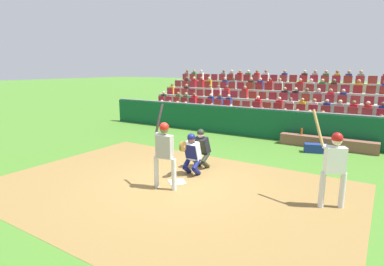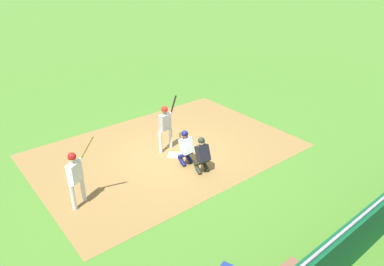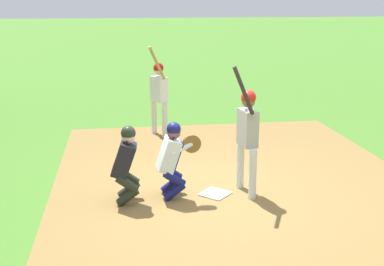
{
  "view_description": "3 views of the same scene",
  "coord_description": "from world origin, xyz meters",
  "px_view_note": "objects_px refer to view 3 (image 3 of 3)",
  "views": [
    {
      "loc": [
        -4.63,
        6.75,
        3.15
      ],
      "look_at": [
        -0.07,
        -0.7,
        1.31
      ],
      "focal_mm": 28.75,
      "sensor_mm": 36.0,
      "label": 1
    },
    {
      "loc": [
        -6.86,
        -9.29,
        6.67
      ],
      "look_at": [
        0.32,
        -0.65,
        1.07
      ],
      "focal_mm": 33.68,
      "sensor_mm": 36.0,
      "label": 2
    },
    {
      "loc": [
        7.62,
        -1.67,
        3.23
      ],
      "look_at": [
        0.18,
        -0.43,
        1.16
      ],
      "focal_mm": 45.86,
      "sensor_mm": 36.0,
      "label": 3
    }
  ],
  "objects_px": {
    "home_plate_marker": "(215,193)",
    "catcher_crouching": "(173,156)",
    "on_deck_batter": "(159,91)",
    "home_plate_umpire": "(126,161)",
    "batter_at_plate": "(247,130)"
  },
  "relations": [
    {
      "from": "batter_at_plate",
      "to": "home_plate_umpire",
      "type": "xyz_separation_m",
      "value": [
        0.03,
        -2.01,
        -0.41
      ]
    },
    {
      "from": "catcher_crouching",
      "to": "on_deck_batter",
      "type": "distance_m",
      "value": 3.89
    },
    {
      "from": "batter_at_plate",
      "to": "home_plate_umpire",
      "type": "distance_m",
      "value": 2.06
    },
    {
      "from": "catcher_crouching",
      "to": "on_deck_batter",
      "type": "xyz_separation_m",
      "value": [
        -3.87,
        0.17,
        0.38
      ]
    },
    {
      "from": "home_plate_marker",
      "to": "on_deck_batter",
      "type": "height_order",
      "value": "on_deck_batter"
    },
    {
      "from": "on_deck_batter",
      "to": "catcher_crouching",
      "type": "bearing_deg",
      "value": -2.49
    },
    {
      "from": "home_plate_marker",
      "to": "home_plate_umpire",
      "type": "bearing_deg",
      "value": -87.62
    },
    {
      "from": "home_plate_umpire",
      "to": "on_deck_batter",
      "type": "xyz_separation_m",
      "value": [
        -3.96,
        0.93,
        0.39
      ]
    },
    {
      "from": "on_deck_batter",
      "to": "home_plate_umpire",
      "type": "bearing_deg",
      "value": -13.28
    },
    {
      "from": "home_plate_marker",
      "to": "home_plate_umpire",
      "type": "distance_m",
      "value": 1.64
    },
    {
      "from": "home_plate_marker",
      "to": "catcher_crouching",
      "type": "bearing_deg",
      "value": -92.38
    },
    {
      "from": "catcher_crouching",
      "to": "on_deck_batter",
      "type": "bearing_deg",
      "value": 177.51
    },
    {
      "from": "batter_at_plate",
      "to": "catcher_crouching",
      "type": "height_order",
      "value": "batter_at_plate"
    },
    {
      "from": "catcher_crouching",
      "to": "on_deck_batter",
      "type": "height_order",
      "value": "on_deck_batter"
    },
    {
      "from": "home_plate_umpire",
      "to": "catcher_crouching",
      "type": "bearing_deg",
      "value": 96.81
    }
  ]
}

